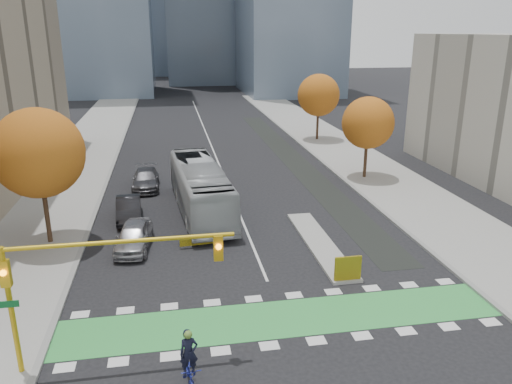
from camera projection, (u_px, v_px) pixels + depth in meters
name	position (u px, v px, depth m)	size (l,w,h in m)	color
ground	(291.00, 338.00, 20.95)	(300.00, 300.00, 0.00)	black
sidewalk_west	(52.00, 201.00, 37.43)	(7.00, 120.00, 0.15)	gray
sidewalk_east	(390.00, 183.00, 41.89)	(7.00, 120.00, 0.15)	gray
curb_west	(101.00, 199.00, 38.00)	(0.30, 120.00, 0.16)	gray
curb_east	(350.00, 185.00, 41.31)	(0.30, 120.00, 0.16)	gray
bike_crossing	(283.00, 318.00, 22.35)	(20.00, 3.00, 0.01)	green
centre_line	(209.00, 141.00, 58.41)	(0.15, 70.00, 0.01)	silver
bike_lane_paint	(292.00, 158.00, 50.29)	(2.50, 50.00, 0.01)	black
median_island	(320.00, 243.00, 30.01)	(1.60, 10.00, 0.16)	gray
hazard_board	(348.00, 268.00, 25.30)	(1.40, 0.12, 1.30)	yellow
tree_west	(38.00, 153.00, 28.47)	(5.20, 5.20, 8.22)	#332114
tree_east_near	(368.00, 123.00, 42.04)	(4.40, 4.40, 7.08)	#332114
tree_east_far	(319.00, 95.00, 56.99)	(4.80, 4.80, 7.65)	#332114
traffic_signal_west	(82.00, 272.00, 17.91)	(8.53, 0.56, 5.20)	#BF9914
cyclist	(190.00, 368.00, 17.85)	(0.87, 2.07, 2.33)	#202996
bus	(200.00, 188.00, 34.96)	(2.96, 12.66, 3.53)	#ABAFB3
parked_car_a	(134.00, 236.00, 29.27)	(1.85, 4.60, 1.57)	#A3A2A8
parked_car_b	(129.00, 209.00, 33.86)	(1.60, 4.59, 1.51)	black
parked_car_c	(146.00, 179.00, 40.60)	(2.09, 5.15, 1.49)	#4D4C52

